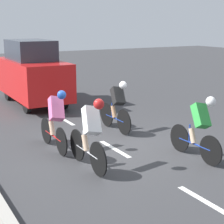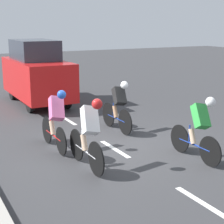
{
  "view_description": "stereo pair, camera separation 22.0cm",
  "coord_description": "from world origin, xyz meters",
  "px_view_note": "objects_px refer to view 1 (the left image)",
  "views": [
    {
      "loc": [
        4.36,
        7.72,
        3.06
      ],
      "look_at": [
        0.08,
        0.13,
        0.95
      ],
      "focal_mm": 60.0,
      "sensor_mm": 36.0,
      "label": 1
    },
    {
      "loc": [
        4.17,
        7.82,
        3.06
      ],
      "look_at": [
        0.08,
        0.13,
        0.95
      ],
      "focal_mm": 60.0,
      "sensor_mm": 36.0,
      "label": 2
    }
  ],
  "objects_px": {
    "cyclist_black": "(117,105)",
    "cyclist_white": "(90,132)",
    "support_car": "(33,73)",
    "cyclist_green": "(199,126)",
    "cyclist_pink": "(55,119)"
  },
  "relations": [
    {
      "from": "cyclist_black",
      "to": "cyclist_white",
      "type": "height_order",
      "value": "cyclist_white"
    },
    {
      "from": "cyclist_black",
      "to": "support_car",
      "type": "distance_m",
      "value": 4.79
    },
    {
      "from": "cyclist_green",
      "to": "support_car",
      "type": "relative_size",
      "value": 0.42
    },
    {
      "from": "cyclist_white",
      "to": "cyclist_black",
      "type": "bearing_deg",
      "value": -131.32
    },
    {
      "from": "cyclist_green",
      "to": "support_car",
      "type": "distance_m",
      "value": 7.68
    },
    {
      "from": "cyclist_white",
      "to": "support_car",
      "type": "xyz_separation_m",
      "value": [
        -0.99,
        -6.86,
        0.37
      ]
    },
    {
      "from": "cyclist_green",
      "to": "cyclist_pink",
      "type": "relative_size",
      "value": 1.0
    },
    {
      "from": "cyclist_white",
      "to": "cyclist_pink",
      "type": "xyz_separation_m",
      "value": [
        0.19,
        -1.5,
        -0.02
      ]
    },
    {
      "from": "cyclist_black",
      "to": "cyclist_pink",
      "type": "xyz_separation_m",
      "value": [
        2.11,
        0.68,
        0.03
      ]
    },
    {
      "from": "cyclist_white",
      "to": "cyclist_pink",
      "type": "distance_m",
      "value": 1.51
    },
    {
      "from": "cyclist_black",
      "to": "support_car",
      "type": "xyz_separation_m",
      "value": [
        0.93,
        -4.68,
        0.42
      ]
    },
    {
      "from": "cyclist_green",
      "to": "cyclist_pink",
      "type": "distance_m",
      "value": 3.38
    },
    {
      "from": "support_car",
      "to": "cyclist_green",
      "type": "bearing_deg",
      "value": 100.55
    },
    {
      "from": "cyclist_green",
      "to": "cyclist_white",
      "type": "relative_size",
      "value": 0.99
    },
    {
      "from": "cyclist_white",
      "to": "support_car",
      "type": "distance_m",
      "value": 6.94
    }
  ]
}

